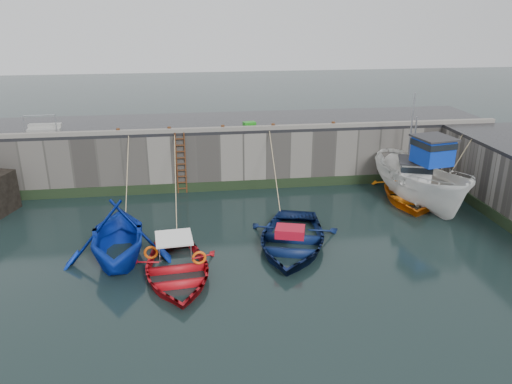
{
  "coord_description": "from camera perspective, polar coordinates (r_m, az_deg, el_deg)",
  "views": [
    {
      "loc": [
        -1.53,
        -14.67,
        9.16
      ],
      "look_at": [
        1.37,
        6.33,
        1.2
      ],
      "focal_mm": 35.0,
      "sensor_mm": 36.0,
      "label": 1
    }
  ],
  "objects": [
    {
      "name": "boat_far_orange",
      "position": [
        26.37,
        17.34,
        0.2
      ],
      "size": [
        6.06,
        7.09,
        4.24
      ],
      "rotation": [
        0.0,
        0.0,
        -0.35
      ],
      "color": "orange",
      "rests_on": "ground"
    },
    {
      "name": "boat_near_blue",
      "position": [
        18.43,
        -9.04,
        -9.5
      ],
      "size": [
        3.89,
        5.17,
        1.01
      ],
      "primitive_type": "imported",
      "rotation": [
        0.0,
        0.0,
        0.08
      ],
      "color": "#B10F17",
      "rests_on": "ground"
    },
    {
      "name": "bollard_b",
      "position": [
        25.62,
        -9.89,
        7.05
      ],
      "size": [
        0.18,
        0.18,
        0.28
      ],
      "primitive_type": "cylinder",
      "color": "#3F1E0F",
      "rests_on": "road_back"
    },
    {
      "name": "boat_near_white_rope",
      "position": [
        24.39,
        -14.05,
        -2.13
      ],
      "size": [
        0.04,
        5.2,
        3.1
      ],
      "primitive_type": null,
      "color": "tan",
      "rests_on": "ground"
    },
    {
      "name": "railing",
      "position": [
        27.52,
        -23.04,
        6.78
      ],
      "size": [
        1.6,
        1.05,
        1.0
      ],
      "color": "#A5A8AD",
      "rests_on": "road_back"
    },
    {
      "name": "boat_far_white",
      "position": [
        25.44,
        18.33,
        1.0
      ],
      "size": [
        3.69,
        7.04,
        5.58
      ],
      "rotation": [
        0.0,
        0.0,
        0.18
      ],
      "color": "white",
      "rests_on": "ground"
    },
    {
      "name": "ground",
      "position": [
        17.36,
        -1.65,
        -11.27
      ],
      "size": [
        120.0,
        120.0,
        0.0
      ],
      "primitive_type": "plane",
      "color": "black",
      "rests_on": "ground"
    },
    {
      "name": "boat_near_white",
      "position": [
        20.1,
        -15.31,
        -7.33
      ],
      "size": [
        4.58,
        5.22,
        2.62
      ],
      "primitive_type": "imported",
      "rotation": [
        0.0,
        0.0,
        0.06
      ],
      "color": "#0B2BA9",
      "rests_on": "ground"
    },
    {
      "name": "boat_near_navy",
      "position": [
        20.36,
        4.04,
        -6.21
      ],
      "size": [
        5.36,
        6.44,
        1.15
      ],
      "primitive_type": "imported",
      "rotation": [
        0.0,
        0.0,
        -0.28
      ],
      "color": "#0A173F",
      "rests_on": "ground"
    },
    {
      "name": "bollard_d",
      "position": [
        25.96,
        1.96,
        7.52
      ],
      "size": [
        0.18,
        0.18,
        0.28
      ],
      "primitive_type": "cylinder",
      "color": "#3F1E0F",
      "rests_on": "road_back"
    },
    {
      "name": "ladder",
      "position": [
        25.73,
        -8.57,
        3.24
      ],
      "size": [
        0.51,
        0.08,
        3.2
      ],
      "color": "#3F1E0F",
      "rests_on": "ground"
    },
    {
      "name": "algae_back",
      "position": [
        26.24,
        -4.05,
        0.67
      ],
      "size": [
        30.0,
        0.08,
        0.5
      ],
      "primitive_type": "cube",
      "color": "black",
      "rests_on": "ground"
    },
    {
      "name": "quay_back",
      "position": [
        28.27,
        -4.48,
        4.79
      ],
      "size": [
        30.0,
        5.0,
        3.0
      ],
      "primitive_type": "cube",
      "color": "slate",
      "rests_on": "ground"
    },
    {
      "name": "bollard_e",
      "position": [
        26.68,
        8.81,
        7.65
      ],
      "size": [
        0.18,
        0.18,
        0.28
      ],
      "primitive_type": "cylinder",
      "color": "#3F1E0F",
      "rests_on": "road_back"
    },
    {
      "name": "boat_near_blue_rope",
      "position": [
        23.45,
        -8.89,
        -2.68
      ],
      "size": [
        0.04,
        6.71,
        3.1
      ],
      "primitive_type": null,
      "color": "tan",
      "rests_on": "ground"
    },
    {
      "name": "fish_crate",
      "position": [
        26.19,
        -0.76,
        7.69
      ],
      "size": [
        0.7,
        0.52,
        0.32
      ],
      "primitive_type": "cube",
      "rotation": [
        0.0,
        0.0,
        0.23
      ],
      "color": "#1C8317",
      "rests_on": "road_back"
    },
    {
      "name": "bollard_c",
      "position": [
        25.66,
        -3.82,
        7.33
      ],
      "size": [
        0.18,
        0.18,
        0.28
      ],
      "primitive_type": "cylinder",
      "color": "#3F1E0F",
      "rests_on": "road_back"
    },
    {
      "name": "road_back",
      "position": [
        27.88,
        -4.57,
        7.92
      ],
      "size": [
        30.0,
        5.0,
        0.16
      ],
      "primitive_type": "cube",
      "color": "black",
      "rests_on": "quay_back"
    },
    {
      "name": "kerb_back",
      "position": [
        25.56,
        -4.25,
        7.17
      ],
      "size": [
        30.0,
        0.3,
        0.2
      ],
      "primitive_type": "cube",
      "color": "slate",
      "rests_on": "road_back"
    },
    {
      "name": "boat_near_navy_rope",
      "position": [
        24.57,
        1.83,
        -1.32
      ],
      "size": [
        0.04,
        5.11,
        3.1
      ],
      "primitive_type": null,
      "color": "tan",
      "rests_on": "ground"
    },
    {
      "name": "bollard_a",
      "position": [
        25.83,
        -15.47,
        6.72
      ],
      "size": [
        0.18,
        0.18,
        0.28
      ],
      "primitive_type": "cylinder",
      "color": "#3F1E0F",
      "rests_on": "road_back"
    }
  ]
}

